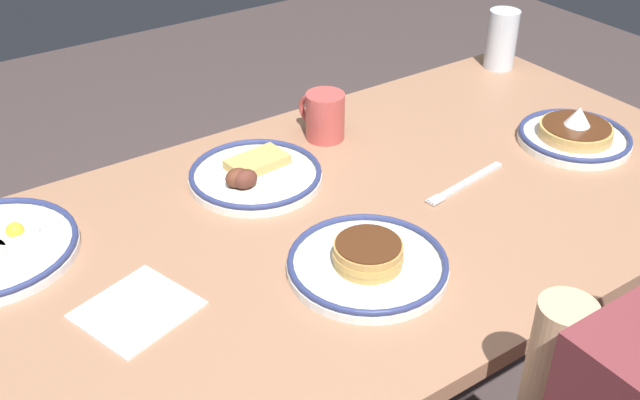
% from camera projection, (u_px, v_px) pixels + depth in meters
% --- Properties ---
extents(dining_table, '(1.50, 0.78, 0.76)m').
position_uv_depth(dining_table, '(356.00, 256.00, 1.36)').
color(dining_table, '#9E6F53').
rests_on(dining_table, ground_plane).
extents(plate_near_main, '(0.25, 0.25, 0.05)m').
position_uv_depth(plate_near_main, '(254.00, 175.00, 1.37)').
color(plate_near_main, white).
rests_on(plate_near_main, dining_table).
extents(plate_far_companion, '(0.25, 0.25, 0.05)m').
position_uv_depth(plate_far_companion, '(368.00, 262.00, 1.15)').
color(plate_far_companion, white).
rests_on(plate_far_companion, dining_table).
extents(plate_far_side, '(0.22, 0.22, 0.08)m').
position_uv_depth(plate_far_side, '(575.00, 134.00, 1.49)').
color(plate_far_side, white).
rests_on(plate_far_side, dining_table).
extents(coffee_mug, '(0.08, 0.11, 0.10)m').
position_uv_depth(coffee_mug, '(324.00, 115.00, 1.50)').
color(coffee_mug, '#BF4C47').
rests_on(coffee_mug, dining_table).
extents(drinking_glass, '(0.07, 0.07, 0.14)m').
position_uv_depth(drinking_glass, '(501.00, 42.00, 1.79)').
color(drinking_glass, silver).
rests_on(drinking_glass, dining_table).
extents(paper_napkin, '(0.18, 0.18, 0.00)m').
position_uv_depth(paper_napkin, '(137.00, 310.00, 1.08)').
color(paper_napkin, white).
rests_on(paper_napkin, dining_table).
extents(fork_near, '(0.21, 0.05, 0.01)m').
position_uv_depth(fork_near, '(465.00, 183.00, 1.37)').
color(fork_near, silver).
rests_on(fork_near, dining_table).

